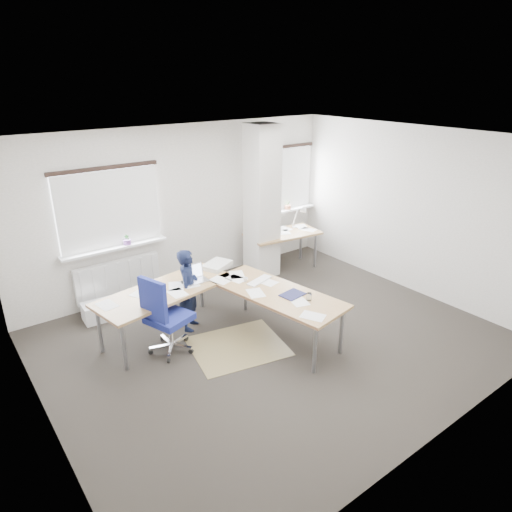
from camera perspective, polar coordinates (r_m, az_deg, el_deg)
ground at (r=6.66m, az=2.12°, el=-10.39°), size 6.00×6.00×0.00m
room_shell at (r=6.37m, az=1.03°, el=5.37°), size 6.04×5.04×2.82m
floor_mat at (r=6.51m, az=-2.30°, el=-11.20°), size 1.45×1.31×0.01m
white_crate at (r=7.50m, az=-19.05°, el=-6.54°), size 0.49×0.35×0.28m
desk_main at (r=6.47m, az=-4.15°, el=-4.45°), size 2.82×2.63×0.96m
desk_side at (r=8.73m, az=3.40°, el=2.64°), size 1.48×0.89×1.22m
task_chair at (r=6.34m, az=-10.94°, el=-9.22°), size 0.67×0.65×1.17m
person at (r=6.73m, az=-8.37°, el=-4.20°), size 0.53×0.53×1.25m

